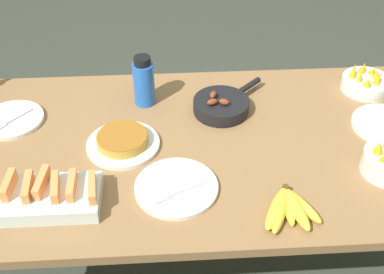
{
  "coord_description": "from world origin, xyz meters",
  "views": [
    {
      "loc": [
        -0.08,
        -1.31,
        1.82
      ],
      "look_at": [
        0.0,
        0.0,
        0.74
      ],
      "focal_mm": 45.0,
      "sensor_mm": 36.0,
      "label": 1
    }
  ],
  "objects_px": {
    "melon_tray": "(52,196)",
    "empty_plate_far_left": "(176,187)",
    "frittata_plate_center": "(123,142)",
    "water_bottle": "(144,82)",
    "empty_plate_near_front": "(12,120)",
    "skillet": "(222,105)",
    "fruit_bowl_citrus": "(366,83)",
    "banana_bunch": "(288,207)"
  },
  "relations": [
    {
      "from": "frittata_plate_center",
      "to": "fruit_bowl_citrus",
      "type": "height_order",
      "value": "fruit_bowl_citrus"
    },
    {
      "from": "banana_bunch",
      "to": "fruit_bowl_citrus",
      "type": "xyz_separation_m",
      "value": [
        0.46,
        0.65,
        0.01
      ]
    },
    {
      "from": "empty_plate_near_front",
      "to": "water_bottle",
      "type": "bearing_deg",
      "value": 10.65
    },
    {
      "from": "empty_plate_far_left",
      "to": "fruit_bowl_citrus",
      "type": "height_order",
      "value": "fruit_bowl_citrus"
    },
    {
      "from": "frittata_plate_center",
      "to": "fruit_bowl_citrus",
      "type": "relative_size",
      "value": 1.31
    },
    {
      "from": "skillet",
      "to": "water_bottle",
      "type": "relative_size",
      "value": 1.41
    },
    {
      "from": "empty_plate_near_front",
      "to": "empty_plate_far_left",
      "type": "height_order",
      "value": "same"
    },
    {
      "from": "frittata_plate_center",
      "to": "water_bottle",
      "type": "distance_m",
      "value": 0.29
    },
    {
      "from": "melon_tray",
      "to": "frittata_plate_center",
      "type": "distance_m",
      "value": 0.33
    },
    {
      "from": "melon_tray",
      "to": "skillet",
      "type": "distance_m",
      "value": 0.73
    },
    {
      "from": "frittata_plate_center",
      "to": "water_bottle",
      "type": "xyz_separation_m",
      "value": [
        0.07,
        0.27,
        0.08
      ]
    },
    {
      "from": "melon_tray",
      "to": "fruit_bowl_citrus",
      "type": "relative_size",
      "value": 1.49
    },
    {
      "from": "skillet",
      "to": "frittata_plate_center",
      "type": "relative_size",
      "value": 1.11
    },
    {
      "from": "water_bottle",
      "to": "melon_tray",
      "type": "bearing_deg",
      "value": -117.68
    },
    {
      "from": "empty_plate_near_front",
      "to": "water_bottle",
      "type": "relative_size",
      "value": 1.16
    },
    {
      "from": "banana_bunch",
      "to": "water_bottle",
      "type": "bearing_deg",
      "value": 125.93
    },
    {
      "from": "empty_plate_near_front",
      "to": "fruit_bowl_citrus",
      "type": "relative_size",
      "value": 1.2
    },
    {
      "from": "banana_bunch",
      "to": "fruit_bowl_citrus",
      "type": "height_order",
      "value": "fruit_bowl_citrus"
    },
    {
      "from": "melon_tray",
      "to": "empty_plate_near_front",
      "type": "bearing_deg",
      "value": 117.33
    },
    {
      "from": "fruit_bowl_citrus",
      "to": "empty_plate_near_front",
      "type": "bearing_deg",
      "value": -174.62
    },
    {
      "from": "frittata_plate_center",
      "to": "empty_plate_far_left",
      "type": "height_order",
      "value": "frittata_plate_center"
    },
    {
      "from": "skillet",
      "to": "fruit_bowl_citrus",
      "type": "height_order",
      "value": "fruit_bowl_citrus"
    },
    {
      "from": "skillet",
      "to": "fruit_bowl_citrus",
      "type": "bearing_deg",
      "value": -32.18
    },
    {
      "from": "melon_tray",
      "to": "fruit_bowl_citrus",
      "type": "xyz_separation_m",
      "value": [
        1.18,
        0.57,
        -0.0
      ]
    },
    {
      "from": "banana_bunch",
      "to": "water_bottle",
      "type": "distance_m",
      "value": 0.75
    },
    {
      "from": "banana_bunch",
      "to": "frittata_plate_center",
      "type": "relative_size",
      "value": 0.77
    },
    {
      "from": "empty_plate_near_front",
      "to": "fruit_bowl_citrus",
      "type": "bearing_deg",
      "value": 5.38
    },
    {
      "from": "melon_tray",
      "to": "water_bottle",
      "type": "xyz_separation_m",
      "value": [
        0.28,
        0.53,
        0.06
      ]
    },
    {
      "from": "empty_plate_near_front",
      "to": "water_bottle",
      "type": "height_order",
      "value": "water_bottle"
    },
    {
      "from": "melon_tray",
      "to": "empty_plate_far_left",
      "type": "relative_size",
      "value": 1.1
    },
    {
      "from": "empty_plate_far_left",
      "to": "banana_bunch",
      "type": "bearing_deg",
      "value": -19.24
    },
    {
      "from": "water_bottle",
      "to": "empty_plate_near_front",
      "type": "bearing_deg",
      "value": -169.35
    },
    {
      "from": "frittata_plate_center",
      "to": "empty_plate_near_front",
      "type": "bearing_deg",
      "value": 157.88
    },
    {
      "from": "melon_tray",
      "to": "skillet",
      "type": "height_order",
      "value": "melon_tray"
    },
    {
      "from": "banana_bunch",
      "to": "melon_tray",
      "type": "bearing_deg",
      "value": 173.75
    },
    {
      "from": "empty_plate_near_front",
      "to": "skillet",
      "type": "bearing_deg",
      "value": 1.22
    },
    {
      "from": "melon_tray",
      "to": "frittata_plate_center",
      "type": "relative_size",
      "value": 1.14
    },
    {
      "from": "melon_tray",
      "to": "fruit_bowl_citrus",
      "type": "distance_m",
      "value": 1.31
    },
    {
      "from": "frittata_plate_center",
      "to": "fruit_bowl_citrus",
      "type": "bearing_deg",
      "value": 17.36
    },
    {
      "from": "empty_plate_far_left",
      "to": "fruit_bowl_citrus",
      "type": "relative_size",
      "value": 1.36
    },
    {
      "from": "banana_bunch",
      "to": "skillet",
      "type": "height_order",
      "value": "skillet"
    },
    {
      "from": "empty_plate_near_front",
      "to": "water_bottle",
      "type": "xyz_separation_m",
      "value": [
        0.5,
        0.09,
        0.09
      ]
    }
  ]
}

